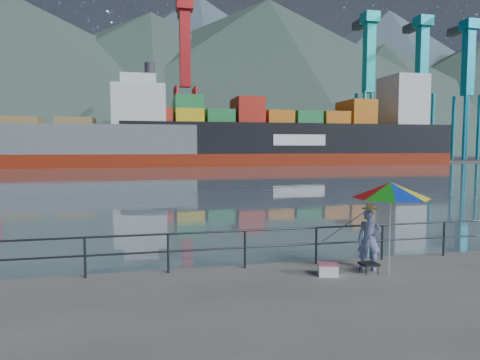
# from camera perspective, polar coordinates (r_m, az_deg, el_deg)

# --- Properties ---
(harbor_water) EXTENTS (500.00, 280.00, 0.00)m
(harbor_water) POSITION_cam_1_polar(r_m,az_deg,el_deg) (139.17, -11.00, 3.01)
(harbor_water) COLOR slate
(harbor_water) RESTS_ON ground
(far_dock) EXTENTS (200.00, 40.00, 0.40)m
(far_dock) POSITION_cam_1_polar(r_m,az_deg,el_deg) (103.03, -4.90, 2.62)
(far_dock) COLOR #514F4C
(far_dock) RESTS_ON ground
(guardrail) EXTENTS (22.00, 0.06, 1.03)m
(guardrail) POSITION_cam_1_polar(r_m,az_deg,el_deg) (11.66, 5.52, -8.85)
(guardrail) COLOR #2D3033
(guardrail) RESTS_ON ground
(mountains) EXTENTS (600.00, 332.80, 80.00)m
(mountains) POSITION_cam_1_polar(r_m,az_deg,el_deg) (223.29, -1.41, 12.74)
(mountains) COLOR #385147
(mountains) RESTS_ON ground
(port_cranes) EXTENTS (116.00, 28.00, 38.40)m
(port_cranes) POSITION_cam_1_polar(r_m,az_deg,el_deg) (100.11, 8.01, 11.72)
(port_cranes) COLOR #B21432
(port_cranes) RESTS_ON ground
(container_stacks) EXTENTS (58.00, 5.40, 7.80)m
(container_stacks) POSITION_cam_1_polar(r_m,az_deg,el_deg) (108.55, 7.32, 4.09)
(container_stacks) COLOR red
(container_stacks) RESTS_ON ground
(fisherman) EXTENTS (0.68, 0.59, 1.58)m
(fisherman) POSITION_cam_1_polar(r_m,az_deg,el_deg) (11.67, 16.84, -7.65)
(fisherman) COLOR navy
(fisherman) RESTS_ON ground
(beach_umbrella) EXTENTS (2.52, 2.52, 2.32)m
(beach_umbrella) POSITION_cam_1_polar(r_m,az_deg,el_deg) (11.22, 19.46, -1.30)
(beach_umbrella) COLOR white
(beach_umbrella) RESTS_ON ground
(folding_stool) EXTENTS (0.43, 0.43, 0.27)m
(folding_stool) POSITION_cam_1_polar(r_m,az_deg,el_deg) (11.51, 16.80, -11.14)
(folding_stool) COLOR black
(folding_stool) RESTS_ON ground
(cooler_bag) EXTENTS (0.54, 0.44, 0.27)m
(cooler_bag) POSITION_cam_1_polar(r_m,az_deg,el_deg) (11.06, 11.66, -11.72)
(cooler_bag) COLOR white
(cooler_bag) RESTS_ON ground
(fishing_rod) EXTENTS (0.62, 1.54, 1.16)m
(fishing_rod) POSITION_cam_1_polar(r_m,az_deg,el_deg) (12.86, 13.46, -10.08)
(fishing_rod) COLOR black
(fishing_rod) RESTS_ON ground
(bulk_carrier) EXTENTS (53.88, 9.33, 14.50)m
(bulk_carrier) POSITION_cam_1_polar(r_m,az_deg,el_deg) (79.94, -24.29, 4.66)
(bulk_carrier) COLOR maroon
(bulk_carrier) RESTS_ON ground
(container_ship) EXTENTS (63.55, 10.59, 18.10)m
(container_ship) POSITION_cam_1_polar(r_m,az_deg,el_deg) (84.70, 7.77, 6.14)
(container_ship) COLOR maroon
(container_ship) RESTS_ON ground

